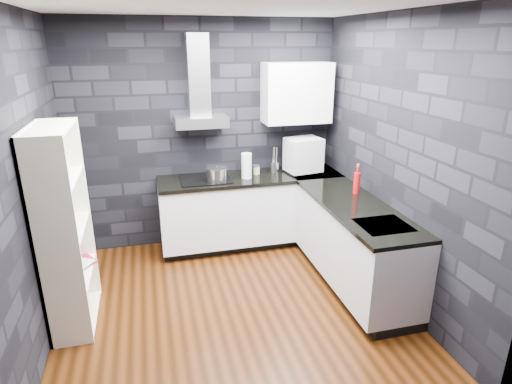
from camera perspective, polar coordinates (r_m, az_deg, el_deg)
name	(u,v)px	position (r m, az deg, el deg)	size (l,w,h in m)	color
ground	(233,307)	(4.29, -3.13, -15.08)	(3.20, 3.20, 0.00)	#3E1C08
ceiling	(226,4)	(3.55, -4.01, 23.74)	(3.20, 3.20, 0.00)	white
wall_back	(204,136)	(5.25, -6.97, 7.45)	(3.20, 0.05, 2.70)	black
wall_front	(291,264)	(2.24, 4.63, -9.53)	(3.20, 0.05, 2.70)	black
wall_left	(24,190)	(3.77, -28.56, 0.29)	(0.05, 3.20, 2.70)	black
wall_right	(397,162)	(4.30, 18.31, 3.87)	(0.05, 3.20, 2.70)	black
toekick_back	(250,238)	(5.50, -0.80, -6.21)	(2.18, 0.50, 0.10)	black
toekick_right	(355,279)	(4.74, 13.00, -11.26)	(0.50, 1.78, 0.10)	black
counter_back_cab	(251,208)	(5.29, -0.72, -2.19)	(2.20, 0.60, 0.76)	silver
counter_right_cab	(354,243)	(4.52, 12.96, -6.66)	(0.60, 1.80, 0.76)	silver
counter_back_top	(251,178)	(5.14, -0.72, 1.91)	(2.20, 0.62, 0.04)	black
counter_right_top	(356,207)	(4.36, 13.24, -1.95)	(0.62, 1.80, 0.04)	black
counter_corner_top	(313,173)	(5.39, 7.56, 2.57)	(0.62, 0.62, 0.04)	black
hood_body	(201,121)	(5.02, -7.33, 9.31)	(0.60, 0.34, 0.12)	#ABAAAF
hood_chimney	(198,75)	(5.02, -7.69, 15.17)	(0.24, 0.20, 0.90)	#ABAAAF
upper_cabinet	(297,93)	(5.24, 5.43, 13.01)	(0.80, 0.35, 0.70)	white
cooktop	(205,179)	(5.05, -6.82, 1.74)	(0.58, 0.50, 0.01)	black
sink_rim	(384,225)	(3.96, 16.66, -4.29)	(0.44, 0.40, 0.01)	#ABAAAF
pot	(217,175)	(4.95, -5.24, 2.30)	(0.23, 0.23, 0.13)	#B3B3B8
glass_vase	(247,166)	(5.03, -1.27, 3.52)	(0.12, 0.12, 0.30)	silver
storage_jar	(256,170)	(5.20, 0.05, 2.92)	(0.08, 0.08, 0.10)	tan
utensil_crock	(274,167)	(5.27, 2.47, 3.30)	(0.10, 0.10, 0.13)	#B3B3B8
appliance_garage	(303,155)	(5.26, 6.32, 4.97)	(0.40, 0.31, 0.40)	#B8BBBF
red_bottle	(357,183)	(4.64, 13.27, 1.16)	(0.07, 0.07, 0.23)	#A70D0D
bookshelf	(65,230)	(4.04, -24.15, -4.65)	(0.34, 0.80, 1.80)	white
fruit_bowl	(62,230)	(3.95, -24.41, -4.66)	(0.19, 0.19, 0.05)	silver
book_red	(72,254)	(4.35, -23.38, -7.57)	(0.19, 0.02, 0.25)	maroon
book_second	(73,254)	(4.30, -23.24, -7.60)	(0.15, 0.02, 0.21)	#B2B2B2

